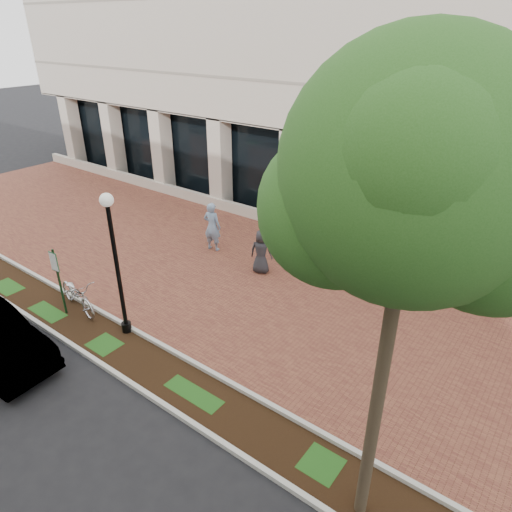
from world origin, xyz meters
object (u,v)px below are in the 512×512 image
Objects in this scene: parking_sign at (57,273)px; pedestrian_mid at (296,237)px; lamppost at (116,259)px; locked_bicycle at (77,294)px; pedestrian_left at (212,227)px; street_tree at (417,189)px; pedestrian_right at (261,252)px.

parking_sign reaches higher than pedestrian_mid.
lamppost is 2.80m from locked_bicycle.
lamppost is 2.32× the size of pedestrian_mid.
pedestrian_left is at bearing 4.25° from locked_bicycle.
pedestrian_mid is at bearing 58.25° from parking_sign.
street_tree is 4.14× the size of pedestrian_left.
lamppost is 0.52× the size of street_tree.
street_tree is 11.52m from locked_bicycle.
lamppost is at bearing 94.89° from pedestrian_left.
lamppost reaches higher than pedestrian_mid.
street_tree is at bearing -7.49° from parking_sign.
pedestrian_left is (-1.61, 5.57, -1.42)m from lamppost.
pedestrian_left is at bearing 78.55° from parking_sign.
pedestrian_right is (3.11, 5.39, 0.26)m from locked_bicycle.
pedestrian_right is at bearing 55.16° from parking_sign.
pedestrian_left is 3.29m from pedestrian_mid.
pedestrian_left is 2.64m from pedestrian_right.
pedestrian_mid is at bearing -17.44° from locked_bicycle.
street_tree is at bearing 134.53° from pedestrian_left.
pedestrian_left is (0.49, 5.72, 0.43)m from locked_bicycle.
locked_bicycle is (-10.00, 0.76, -5.67)m from street_tree.
parking_sign is at bearing 45.15° from pedestrian_mid.
street_tree is at bearing -6.57° from lamppost.
lamppost reaches higher than pedestrian_right.
pedestrian_left is at bearing -26.88° from pedestrian_right.
pedestrian_right reaches higher than locked_bicycle.
lamppost is at bearing 59.50° from pedestrian_right.
parking_sign is 0.52× the size of lamppost.
street_tree is (10.15, -0.36, 4.79)m from parking_sign.
locked_bicycle is 1.29× the size of pedestrian_right.
parking_sign is at bearing 168.43° from locked_bicycle.
parking_sign is 2.51m from lamppost.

